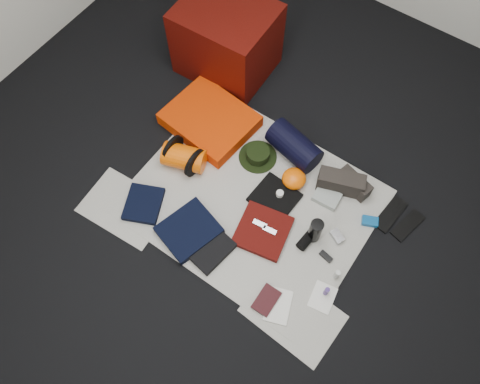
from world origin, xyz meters
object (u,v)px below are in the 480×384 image
Objects in this scene: red_cabinet at (227,40)px; navy_duffel at (294,146)px; water_bottle at (315,231)px; paperback_book at (266,300)px; stuff_sack at (184,157)px; compact_camera at (337,236)px; sleeping_pad at (210,120)px.

red_cabinet is 0.98m from navy_duffel.
paperback_book is (-0.02, -0.54, -0.10)m from water_bottle.
red_cabinet is at bearing 131.99° from paperback_book.
compact_camera is at bearing 6.24° from stuff_sack.
stuff_sack is at bearing -177.66° from water_bottle.
water_bottle reaches higher than navy_duffel.
stuff_sack is 1.62× the size of paperback_book.
water_bottle is (1.34, -0.88, -0.17)m from red_cabinet.
paperback_book is (1.09, -0.88, -0.04)m from sleeping_pad.
water_bottle reaches higher than sleeping_pad.
sleeping_pad is 0.38m from stuff_sack.
sleeping_pad is 0.67m from navy_duffel.
sleeping_pad is at bearing -164.69° from compact_camera.
red_cabinet reaches higher than compact_camera.
water_bottle is (0.46, -0.48, 0.01)m from navy_duffel.
water_bottle is (1.11, -0.34, 0.05)m from sleeping_pad.
compact_camera is 0.65m from paperback_book.
stuff_sack reaches higher than paperback_book.
sleeping_pad is at bearing 140.37° from paperback_book.
navy_duffel is (0.65, 0.14, 0.05)m from sleeping_pad.
water_bottle reaches higher than compact_camera.
navy_duffel is 1.11m from paperback_book.
stuff_sack is 1.06m from water_bottle.
paperback_book is (-0.15, -0.63, -0.01)m from compact_camera.
stuff_sack is (0.05, -0.38, 0.03)m from sleeping_pad.
navy_duffel is at bearing 12.38° from sleeping_pad.
compact_camera is at bearing -20.90° from navy_duffel.
stuff_sack is 3.05× the size of compact_camera.
sleeping_pad is 6.31× the size of compact_camera.
red_cabinet is at bearing 107.08° from stuff_sack.
water_bottle is (1.06, 0.04, 0.02)m from stuff_sack.
red_cabinet is 3.71× the size of paperback_book.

